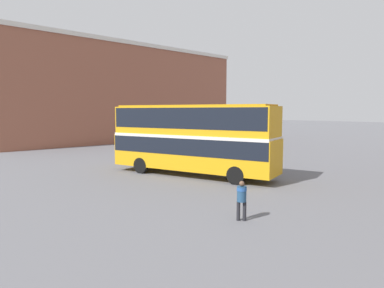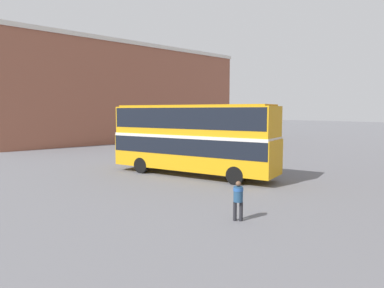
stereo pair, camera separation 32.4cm
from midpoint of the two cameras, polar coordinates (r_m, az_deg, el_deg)
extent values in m
plane|color=slate|center=(22.17, 3.99, -5.40)|extent=(240.00, 240.00, 0.00)
cube|color=#935642|center=(50.99, -12.39, 7.85)|extent=(10.85, 34.71, 12.70)
cube|color=silver|center=(51.69, -12.55, 15.17)|extent=(11.15, 35.01, 0.50)
cube|color=gold|center=(22.24, -0.42, -1.42)|extent=(11.45, 5.53, 2.11)
cube|color=gold|center=(22.08, -0.42, 3.77)|extent=(11.27, 5.41, 1.92)
cube|color=black|center=(22.19, -0.42, -0.20)|extent=(11.35, 5.52, 1.04)
cube|color=black|center=(22.08, -0.42, 4.37)|extent=(11.11, 5.39, 1.30)
cube|color=silver|center=(22.13, -0.42, 1.37)|extent=(11.35, 5.52, 0.20)
cube|color=#BE8611|center=(22.08, -0.42, 6.40)|extent=(10.74, 5.10, 0.10)
cylinder|color=black|center=(21.78, 9.23, -4.24)|extent=(1.11, 0.59, 1.06)
cylinder|color=black|center=(19.77, 6.84, -5.21)|extent=(1.11, 0.59, 1.06)
cylinder|color=black|center=(25.14, -5.66, -2.88)|extent=(1.11, 0.59, 1.06)
cylinder|color=black|center=(23.42, -8.89, -3.54)|extent=(1.11, 0.59, 1.06)
cylinder|color=#232328|center=(13.50, 7.04, -11.01)|extent=(0.14, 0.14, 0.75)
cylinder|color=#232328|center=(13.50, 8.05, -11.02)|extent=(0.14, 0.14, 0.75)
cylinder|color=navy|center=(13.32, 7.58, -8.25)|extent=(0.50, 0.50, 0.59)
cylinder|color=#28569E|center=(13.28, 7.59, -7.46)|extent=(0.54, 0.54, 0.13)
sphere|color=brown|center=(13.23, 7.60, -6.56)|extent=(0.20, 0.20, 0.20)
cube|color=silver|center=(36.65, 8.21, -0.13)|extent=(4.61, 1.93, 0.67)
cube|color=black|center=(36.48, 8.45, 0.84)|extent=(2.41, 1.71, 0.60)
cylinder|color=black|center=(36.93, 5.67, -0.50)|extent=(0.65, 0.23, 0.65)
cylinder|color=black|center=(38.22, 7.31, -0.32)|extent=(0.65, 0.23, 0.65)
cylinder|color=black|center=(35.16, 9.18, -0.85)|extent=(0.65, 0.23, 0.65)
cylinder|color=black|center=(36.51, 10.78, -0.65)|extent=(0.65, 0.23, 0.65)
camera|label=1|loc=(0.16, -90.42, -0.04)|focal=32.00mm
camera|label=2|loc=(0.16, 89.58, 0.04)|focal=32.00mm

